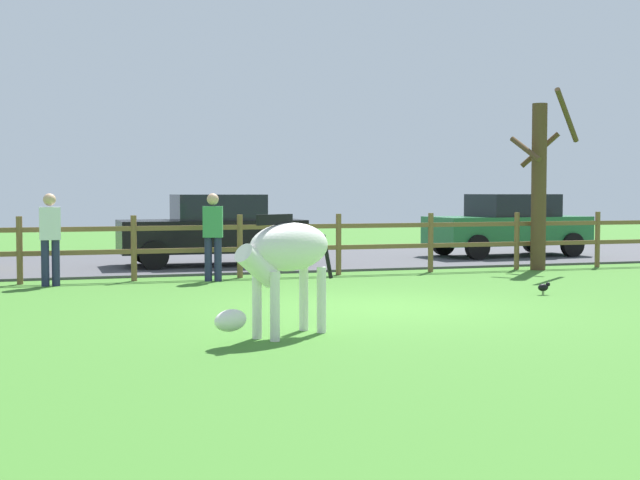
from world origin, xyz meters
The scene contains 10 objects.
ground_plane centered at (0.00, 0.00, 0.00)m, with size 60.00×60.00×0.00m, color #3D7528.
parking_asphalt centered at (0.00, 9.30, 0.03)m, with size 28.00×7.40×0.05m, color #47474C.
paddock_fence centered at (-0.86, 5.00, 0.70)m, with size 20.38×0.11×1.23m.
bare_tree centered at (5.62, 4.76, 1.89)m, with size 1.43×1.49×3.79m.
zebra centered at (-1.97, -2.11, 0.93)m, with size 1.71×1.22×1.41m.
crow_on_grass centered at (3.16, 0.63, 0.13)m, with size 0.21×0.10×0.20m.
parked_car_green centered at (6.77, 8.06, 0.84)m, with size 4.07×2.03×1.56m.
parked_car_black centered at (-0.89, 7.56, 0.84)m, with size 4.02×1.92×1.56m.
visitor_left_of_tree centered at (-1.49, 4.50, 0.91)m, with size 0.41×0.31×1.64m.
visitor_right_of_tree centered at (-4.40, 4.51, 0.91)m, with size 0.36×0.22×1.64m.
Camera 1 is at (-4.76, -12.01, 1.66)m, focal length 50.49 mm.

